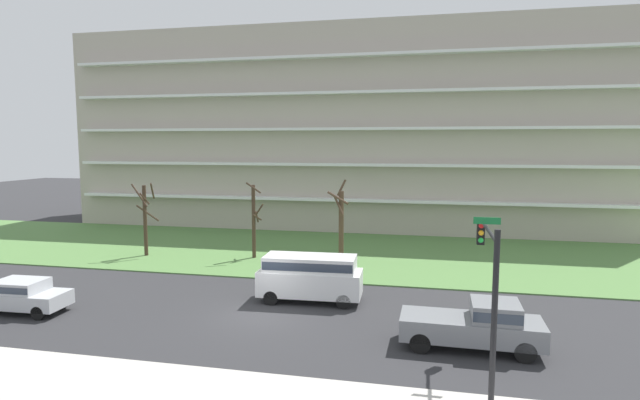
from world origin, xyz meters
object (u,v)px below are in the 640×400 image
(sedan_silver_center_right, at_px, (21,294))
(tree_left, at_px, (254,220))
(tree_center, at_px, (341,223))
(van_white_center_left, at_px, (310,275))
(pickup_gray_near_left, at_px, (477,324))
(traffic_signal_mast, at_px, (488,272))
(tree_far_left, at_px, (145,217))

(sedan_silver_center_right, bearing_deg, tree_left, 59.22)
(tree_center, relative_size, van_white_center_left, 1.07)
(tree_center, height_order, van_white_center_left, tree_center)
(pickup_gray_near_left, distance_m, sedan_silver_center_right, 20.81)
(tree_center, relative_size, sedan_silver_center_right, 1.26)
(tree_left, bearing_deg, traffic_signal_mast, -49.11)
(tree_left, xyz_separation_m, traffic_signal_mast, (13.73, -15.85, 1.06))
(van_white_center_left, bearing_deg, sedan_silver_center_right, 16.70)
(traffic_signal_mast, bearing_deg, tree_center, 115.85)
(tree_far_left, distance_m, tree_left, 7.79)
(tree_center, height_order, pickup_gray_near_left, tree_center)
(tree_far_left, bearing_deg, tree_center, 3.39)
(tree_left, height_order, pickup_gray_near_left, tree_left)
(van_white_center_left, xyz_separation_m, traffic_signal_mast, (7.74, -7.32, 2.40))
(van_white_center_left, height_order, sedan_silver_center_right, van_white_center_left)
(tree_left, relative_size, pickup_gray_near_left, 0.99)
(pickup_gray_near_left, xyz_separation_m, sedan_silver_center_right, (-20.81, 0.00, -0.14))
(tree_left, distance_m, pickup_gray_near_left, 19.00)
(tree_center, bearing_deg, traffic_signal_mast, -64.15)
(van_white_center_left, distance_m, sedan_silver_center_right, 13.84)
(tree_far_left, relative_size, traffic_signal_mast, 0.96)
(tree_center, bearing_deg, tree_far_left, -176.61)
(tree_far_left, bearing_deg, van_white_center_left, -28.84)
(tree_left, xyz_separation_m, pickup_gray_near_left, (13.71, -13.04, -1.72))
(tree_far_left, height_order, pickup_gray_near_left, tree_far_left)
(tree_left, relative_size, sedan_silver_center_right, 1.21)
(van_white_center_left, bearing_deg, tree_left, -57.26)
(tree_far_left, xyz_separation_m, traffic_signal_mast, (21.45, -14.86, 0.94))
(tree_left, height_order, traffic_signal_mast, traffic_signal_mast)
(tree_center, bearing_deg, pickup_gray_near_left, -59.48)
(tree_far_left, height_order, tree_left, tree_left)
(traffic_signal_mast, bearing_deg, pickup_gray_near_left, 90.26)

